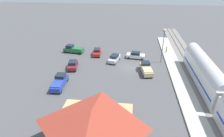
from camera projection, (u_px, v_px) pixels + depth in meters
ground_plane at (130, 68)px, 42.07m from camera, size 200.00×200.00×0.00m
railway_track at (194, 71)px, 40.57m from camera, size 4.80×70.00×0.30m
platform at (175, 70)px, 40.96m from camera, size 3.20×46.00×0.30m
station_building at (93, 128)px, 21.72m from camera, size 10.06×9.77×5.69m
pedestrian_on_platform at (167, 49)px, 49.11m from camera, size 0.36×0.36×1.71m
sedan_silver at (114, 58)px, 44.72m from camera, size 2.82×4.80×1.74m
pickup_green at (73, 49)px, 49.72m from camera, size 5.62×3.05×2.14m
sedan_maroon at (73, 65)px, 41.51m from camera, size 2.59×4.75×1.74m
sedan_white at (136, 55)px, 46.32m from camera, size 4.67×2.64×1.74m
pickup_tan at (146, 68)px, 39.54m from camera, size 2.78×5.64×2.14m
pickup_blue at (59, 82)px, 34.62m from camera, size 2.21×5.49×2.14m
sedan_red at (97, 52)px, 48.35m from camera, size 2.25×4.65×1.74m
light_pole_near_platform at (163, 42)px, 42.17m from camera, size 0.44×0.44×8.24m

